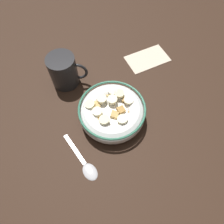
% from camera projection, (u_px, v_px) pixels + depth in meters
% --- Properties ---
extents(ground_plane, '(1.26, 1.26, 0.02)m').
position_uv_depth(ground_plane, '(112.00, 119.00, 0.59)').
color(ground_plane, '#332116').
extents(cereal_bowl, '(0.18, 0.18, 0.06)m').
position_uv_depth(cereal_bowl, '(112.00, 112.00, 0.55)').
color(cereal_bowl, white).
rests_on(cereal_bowl, ground_plane).
extents(spoon, '(0.11, 0.12, 0.01)m').
position_uv_depth(spoon, '(86.00, 166.00, 0.51)').
color(spoon, '#B7B7BC').
rests_on(spoon, ground_plane).
extents(coffee_mug, '(0.11, 0.08, 0.10)m').
position_uv_depth(coffee_mug, '(64.00, 71.00, 0.60)').
color(coffee_mug, '#262628').
rests_on(coffee_mug, ground_plane).
extents(folded_napkin, '(0.16, 0.14, 0.00)m').
position_uv_depth(folded_napkin, '(147.00, 59.00, 0.68)').
color(folded_napkin, beige).
rests_on(folded_napkin, ground_plane).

